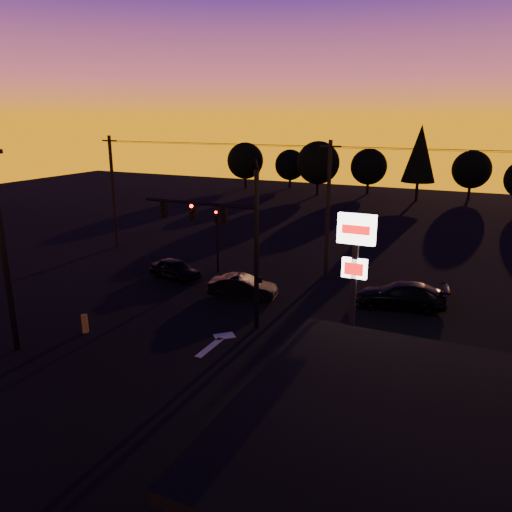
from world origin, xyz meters
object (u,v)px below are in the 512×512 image
(pylon_sign, at_px, (355,261))
(suv_parked, at_px, (391,410))
(traffic_signal_mast, at_px, (228,231))
(car_right, at_px, (400,295))
(car_left, at_px, (175,269))
(parking_lot_light, at_px, (2,239))
(car_mid, at_px, (243,287))
(secondary_signal, at_px, (217,232))
(bollard, at_px, (85,323))

(pylon_sign, xyz_separation_m, suv_parked, (2.32, -3.29, -4.18))
(traffic_signal_mast, distance_m, car_right, 10.65)
(car_left, distance_m, suv_parked, 19.45)
(parking_lot_light, distance_m, car_mid, 13.24)
(car_left, height_order, car_mid, car_mid)
(parking_lot_light, height_order, car_right, parking_lot_light)
(car_left, xyz_separation_m, car_right, (14.49, 0.99, 0.08))
(traffic_signal_mast, xyz_separation_m, pylon_sign, (7.10, -2.49, -0.02))
(car_right, bearing_deg, car_left, -96.81)
(secondary_signal, bearing_deg, car_left, -126.79)
(car_left, bearing_deg, car_right, -74.33)
(bollard, bearing_deg, traffic_signal_mast, 35.09)
(pylon_sign, relative_size, bollard, 7.29)
(car_left, distance_m, car_mid, 5.87)
(traffic_signal_mast, relative_size, secondary_signal, 1.97)
(bollard, distance_m, suv_parked, 15.43)
(bollard, xyz_separation_m, car_left, (-0.83, 9.18, 0.19))
(secondary_signal, xyz_separation_m, suv_parked, (14.32, -13.28, -2.12))
(traffic_signal_mast, relative_size, bollard, 9.20)
(parking_lot_light, height_order, car_left, parking_lot_light)
(pylon_sign, height_order, suv_parked, pylon_sign)
(car_left, bearing_deg, traffic_signal_mast, -114.82)
(secondary_signal, relative_size, bollard, 4.66)
(parking_lot_light, xyz_separation_m, car_right, (15.14, 12.99, -4.54))
(car_left, relative_size, suv_parked, 0.72)
(suv_parked, bearing_deg, secondary_signal, 120.59)
(traffic_signal_mast, distance_m, bollard, 8.51)
(pylon_sign, xyz_separation_m, car_right, (0.64, 8.50, -4.18))
(secondary_signal, relative_size, car_left, 1.14)
(parking_lot_light, height_order, car_mid, parking_lot_light)
(parking_lot_light, bearing_deg, bollard, 62.44)
(traffic_signal_mast, height_order, parking_lot_light, parking_lot_light)
(traffic_signal_mast, bearing_deg, suv_parked, -31.58)
(traffic_signal_mast, height_order, secondary_signal, traffic_signal_mast)
(secondary_signal, distance_m, bollard, 11.94)
(traffic_signal_mast, bearing_deg, bollard, -144.91)
(pylon_sign, bearing_deg, car_left, 151.54)
(suv_parked, bearing_deg, pylon_sign, 108.58)
(bollard, bearing_deg, car_mid, 58.07)
(traffic_signal_mast, xyz_separation_m, car_left, (-6.76, 5.01, -4.28))
(traffic_signal_mast, xyz_separation_m, parking_lot_light, (-7.40, -6.99, 0.33))
(pylon_sign, xyz_separation_m, car_left, (-13.85, 7.51, -4.26))
(pylon_sign, distance_m, car_right, 9.49)
(pylon_sign, distance_m, suv_parked, 5.80)
(car_mid, bearing_deg, suv_parked, -142.79)
(pylon_sign, relative_size, car_mid, 1.68)
(pylon_sign, xyz_separation_m, car_mid, (-8.14, 6.17, -4.25))
(parking_lot_light, relative_size, car_right, 1.81)
(traffic_signal_mast, relative_size, parking_lot_light, 0.94)
(suv_parked, bearing_deg, car_left, 129.70)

